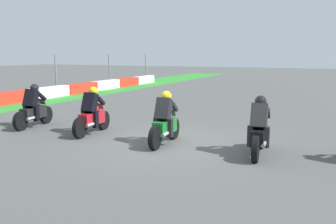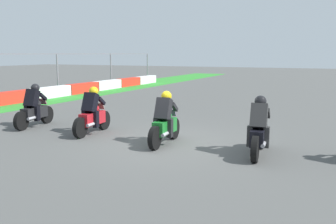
% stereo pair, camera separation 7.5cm
% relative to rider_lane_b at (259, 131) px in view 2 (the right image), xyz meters
% --- Properties ---
extents(ground_plane, '(120.00, 120.00, 0.00)m').
position_rel_rider_lane_b_xyz_m(ground_plane, '(0.13, 2.61, -0.62)').
color(ground_plane, '#50504E').
extents(rider_lane_b, '(2.04, 0.56, 1.51)m').
position_rel_rider_lane_b_xyz_m(rider_lane_b, '(0.00, 0.00, 0.00)').
color(rider_lane_b, black).
rests_on(rider_lane_b, ground_plane).
extents(rider_lane_c, '(2.04, 0.55, 1.51)m').
position_rel_rider_lane_b_xyz_m(rider_lane_c, '(0.04, 2.65, 0.00)').
color(rider_lane_c, black).
rests_on(rider_lane_c, ground_plane).
extents(rider_lane_d, '(2.04, 0.55, 1.51)m').
position_rel_rider_lane_b_xyz_m(rider_lane_d, '(0.31, 5.35, 0.00)').
color(rider_lane_d, black).
rests_on(rider_lane_d, ground_plane).
extents(rider_lane_e, '(2.04, 0.59, 1.51)m').
position_rel_rider_lane_b_xyz_m(rider_lane_e, '(0.39, 7.90, 0.00)').
color(rider_lane_e, black).
rests_on(rider_lane_e, ground_plane).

